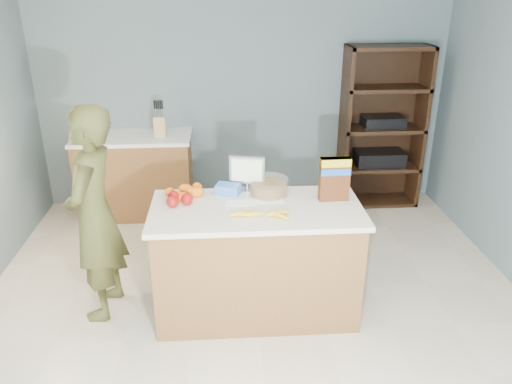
{
  "coord_description": "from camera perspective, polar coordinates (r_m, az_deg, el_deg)",
  "views": [
    {
      "loc": [
        -0.23,
        -3.01,
        2.44
      ],
      "look_at": [
        0.0,
        0.35,
        1.0
      ],
      "focal_mm": 35.0,
      "sensor_mm": 36.0,
      "label": 1
    }
  ],
  "objects": [
    {
      "name": "floor",
      "position": [
        3.88,
        0.37,
        -15.8
      ],
      "size": [
        4.5,
        5.0,
        0.02
      ],
      "primitive_type": "cube",
      "color": "beige",
      "rests_on": "ground"
    },
    {
      "name": "walls",
      "position": [
        3.12,
        0.44,
        8.52
      ],
      "size": [
        4.52,
        5.02,
        2.51
      ],
      "color": "slate",
      "rests_on": "ground"
    },
    {
      "name": "counter_peninsula",
      "position": [
        3.89,
        0.05,
        -8.24
      ],
      "size": [
        1.56,
        0.76,
        0.9
      ],
      "color": "brown",
      "rests_on": "ground"
    },
    {
      "name": "back_cabinet",
      "position": [
        5.66,
        -13.54,
        1.92
      ],
      "size": [
        1.24,
        0.62,
        0.9
      ],
      "color": "brown",
      "rests_on": "ground"
    },
    {
      "name": "shelving_unit",
      "position": [
        5.86,
        14.02,
        6.87
      ],
      "size": [
        0.9,
        0.4,
        1.8
      ],
      "color": "black",
      "rests_on": "ground"
    },
    {
      "name": "person",
      "position": [
        3.89,
        -17.99,
        -2.54
      ],
      "size": [
        0.46,
        0.64,
        1.66
      ],
      "primitive_type": "imported",
      "rotation": [
        0.0,
        0.0,
        -1.68
      ],
      "color": "#41421E",
      "rests_on": "ground"
    },
    {
      "name": "knife_block",
      "position": [
        5.39,
        -10.93,
        7.43
      ],
      "size": [
        0.12,
        0.1,
        0.31
      ],
      "color": "tan",
      "rests_on": "back_cabinet"
    },
    {
      "name": "envelopes",
      "position": [
        3.74,
        -0.18,
        -1.1
      ],
      "size": [
        0.44,
        0.15,
        0.0
      ],
      "color": "white",
      "rests_on": "counter_peninsula"
    },
    {
      "name": "bananas",
      "position": [
        3.51,
        0.75,
        -2.53
      ],
      "size": [
        0.43,
        0.17,
        0.04
      ],
      "color": "yellow",
      "rests_on": "counter_peninsula"
    },
    {
      "name": "apples",
      "position": [
        3.73,
        -8.95,
        -0.81
      ],
      "size": [
        0.19,
        0.18,
        0.09
      ],
      "color": "maroon",
      "rests_on": "counter_peninsula"
    },
    {
      "name": "oranges",
      "position": [
        3.86,
        -7.9,
        0.03
      ],
      "size": [
        0.3,
        0.26,
        0.08
      ],
      "color": "orange",
      "rests_on": "counter_peninsula"
    },
    {
      "name": "blue_carton",
      "position": [
        3.87,
        -3.22,
        0.3
      ],
      "size": [
        0.21,
        0.17,
        0.08
      ],
      "primitive_type": "cube",
      "rotation": [
        0.0,
        0.0,
        -0.32
      ],
      "color": "blue",
      "rests_on": "counter_peninsula"
    },
    {
      "name": "salad_bowl",
      "position": [
        3.85,
        1.49,
        0.54
      ],
      "size": [
        0.3,
        0.3,
        0.13
      ],
      "color": "#267219",
      "rests_on": "counter_peninsula"
    },
    {
      "name": "tv",
      "position": [
        3.89,
        -1.02,
        2.37
      ],
      "size": [
        0.28,
        0.12,
        0.28
      ],
      "color": "silver",
      "rests_on": "counter_peninsula"
    },
    {
      "name": "cereal_box",
      "position": [
        3.75,
        8.96,
        1.85
      ],
      "size": [
        0.23,
        0.09,
        0.33
      ],
      "color": "#592B14",
      "rests_on": "counter_peninsula"
    }
  ]
}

